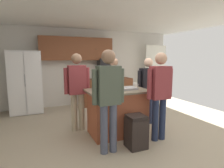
# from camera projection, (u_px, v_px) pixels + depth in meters

# --- Properties ---
(floor) EXTENTS (7.04, 7.04, 0.00)m
(floor) POSITION_uv_depth(u_px,v_px,m) (121.00, 131.00, 4.18)
(floor) COLOR #B7A88E
(floor) RESTS_ON ground
(ceiling) EXTENTS (7.04, 7.04, 0.00)m
(ceiling) POSITION_uv_depth(u_px,v_px,m) (122.00, 11.00, 3.81)
(ceiling) COLOR white
(back_wall) EXTENTS (6.40, 0.10, 2.60)m
(back_wall) POSITION_uv_depth(u_px,v_px,m) (87.00, 67.00, 6.56)
(back_wall) COLOR silver
(back_wall) RESTS_ON ground
(french_door_window_panel) EXTENTS (0.90, 0.06, 2.00)m
(french_door_window_panel) POSITION_uv_depth(u_px,v_px,m) (155.00, 72.00, 7.21)
(french_door_window_panel) COLOR white
(french_door_window_panel) RESTS_ON ground
(cabinet_run_upper) EXTENTS (2.40, 0.38, 0.75)m
(cabinet_run_upper) POSITION_uv_depth(u_px,v_px,m) (77.00, 49.00, 6.14)
(cabinet_run_upper) COLOR brown
(cabinet_run_lower) EXTENTS (1.80, 0.63, 0.90)m
(cabinet_run_lower) POSITION_uv_depth(u_px,v_px,m) (107.00, 91.00, 6.62)
(cabinet_run_lower) COLOR brown
(cabinet_run_lower) RESTS_ON ground
(refrigerator) EXTENTS (0.90, 0.76, 1.83)m
(refrigerator) POSITION_uv_depth(u_px,v_px,m) (26.00, 82.00, 5.47)
(refrigerator) COLOR white
(refrigerator) RESTS_ON ground
(microwave_over_range) EXTENTS (0.56, 0.40, 0.32)m
(microwave_over_range) POSITION_uv_depth(u_px,v_px,m) (106.00, 63.00, 6.49)
(microwave_over_range) COLOR black
(kitchen_island) EXTENTS (1.29, 0.85, 0.97)m
(kitchen_island) POSITION_uv_depth(u_px,v_px,m) (117.00, 112.00, 3.97)
(kitchen_island) COLOR #AD5638
(kitchen_island) RESTS_ON ground
(person_guest_right) EXTENTS (0.57, 0.23, 1.73)m
(person_guest_right) POSITION_uv_depth(u_px,v_px,m) (77.00, 87.00, 4.09)
(person_guest_right) COLOR tan
(person_guest_right) RESTS_ON ground
(person_guest_left) EXTENTS (0.57, 0.22, 1.63)m
(person_guest_left) POSITION_uv_depth(u_px,v_px,m) (148.00, 87.00, 4.51)
(person_guest_left) COLOR #232D4C
(person_guest_left) RESTS_ON ground
(person_elder_center) EXTENTS (0.57, 0.23, 1.77)m
(person_elder_center) POSITION_uv_depth(u_px,v_px,m) (108.00, 94.00, 3.09)
(person_elder_center) COLOR #4C5166
(person_elder_center) RESTS_ON ground
(person_guest_by_door) EXTENTS (0.57, 0.22, 1.64)m
(person_guest_by_door) POSITION_uv_depth(u_px,v_px,m) (114.00, 85.00, 4.69)
(person_guest_by_door) COLOR #232D4C
(person_guest_by_door) RESTS_ON ground
(person_host_foreground) EXTENTS (0.57, 0.23, 1.74)m
(person_host_foreground) POSITION_uv_depth(u_px,v_px,m) (160.00, 90.00, 3.60)
(person_host_foreground) COLOR #232D4C
(person_host_foreground) RESTS_ON ground
(glass_dark_ale) EXTENTS (0.07, 0.07, 0.14)m
(glass_dark_ale) POSITION_uv_depth(u_px,v_px,m) (117.00, 88.00, 3.65)
(glass_dark_ale) COLOR black
(glass_dark_ale) RESTS_ON kitchen_island
(mug_blue_stoneware) EXTENTS (0.13, 0.09, 0.10)m
(mug_blue_stoneware) POSITION_uv_depth(u_px,v_px,m) (96.00, 87.00, 4.00)
(mug_blue_stoneware) COLOR white
(mug_blue_stoneware) RESTS_ON kitchen_island
(glass_stout_tall) EXTENTS (0.07, 0.07, 0.12)m
(glass_stout_tall) POSITION_uv_depth(u_px,v_px,m) (108.00, 90.00, 3.58)
(glass_stout_tall) COLOR black
(glass_stout_tall) RESTS_ON kitchen_island
(mug_ceramic_white) EXTENTS (0.13, 0.09, 0.11)m
(mug_ceramic_white) POSITION_uv_depth(u_px,v_px,m) (135.00, 85.00, 4.18)
(mug_ceramic_white) COLOR white
(mug_ceramic_white) RESTS_ON kitchen_island
(serving_tray) EXTENTS (0.44, 0.30, 0.04)m
(serving_tray) POSITION_uv_depth(u_px,v_px,m) (126.00, 89.00, 3.94)
(serving_tray) COLOR #B7B7BC
(serving_tray) RESTS_ON kitchen_island
(trash_bin) EXTENTS (0.34, 0.34, 0.61)m
(trash_bin) POSITION_uv_depth(u_px,v_px,m) (136.00, 132.00, 3.38)
(trash_bin) COLOR black
(trash_bin) RESTS_ON ground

